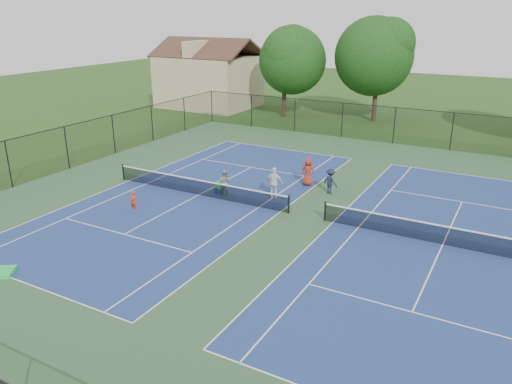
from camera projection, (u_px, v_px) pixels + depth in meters
The scene contains 15 objects.
ground at pixel (306, 217), 26.71m from camera, with size 140.00×140.00×0.00m, color #234716.
court_pad at pixel (306, 217), 26.71m from camera, with size 36.00×36.00×0.01m, color #315736.
tennis_court_left at pixel (199, 193), 29.86m from camera, with size 12.00×23.83×1.07m.
tennis_court_right at pixel (443, 243), 23.50m from camera, with size 12.00×23.83×1.07m.
perimeter_fence at pixel (307, 189), 26.16m from camera, with size 36.08×36.08×3.02m.
tree_back_a at pixel (285, 57), 50.29m from camera, with size 6.80×6.80×9.15m.
tree_back_b at pixel (379, 53), 47.66m from camera, with size 7.60×7.60×10.03m.
clapboard_house at pixel (209, 79), 56.66m from camera, with size 10.80×8.10×7.65m.
child_player at pixel (133, 201), 27.35m from camera, with size 0.41×0.27×1.13m, color red.
instructor at pixel (224, 182), 29.68m from camera, with size 0.76×0.60×1.57m, color #939396.
bystander_a at pixel (274, 183), 29.07m from camera, with size 1.11×0.46×1.90m, color white.
bystander_b at pixel (330, 181), 29.89m from camera, with size 1.01×0.58×1.56m, color #1A1E3A.
bystander_c at pixel (308, 172), 31.29m from camera, with size 0.86×0.56×1.77m, color maroon.
ball_crate at pixel (219, 191), 30.12m from camera, with size 0.41×0.32×0.29m, color navy.
ball_hopper at pixel (219, 185), 30.00m from camera, with size 0.34×0.28×0.43m, color green.
Camera 1 is at (9.54, -22.88, 10.40)m, focal length 35.00 mm.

